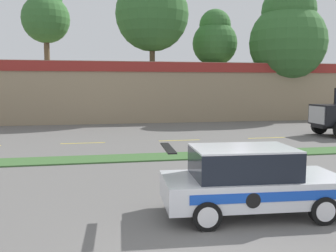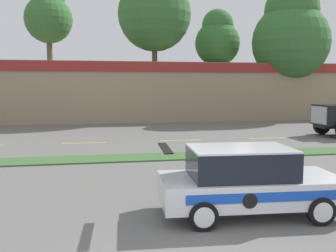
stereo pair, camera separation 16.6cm
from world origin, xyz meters
name	(u,v)px [view 2 (the right image)]	position (x,y,z in m)	size (l,w,h in m)	color
grass_verge	(148,157)	(0.00, 10.40, 0.03)	(120.00, 1.66, 0.06)	#3D6633
centre_line_4	(84,143)	(-2.88, 15.23, 0.00)	(2.40, 0.14, 0.01)	yellow
centre_line_5	(181,140)	(2.52, 15.23, 0.00)	(2.40, 0.14, 0.01)	yellow
centre_line_6	(269,138)	(7.92, 15.23, 0.00)	(2.40, 0.14, 0.01)	yellow
rally_car	(247,180)	(1.44, 2.84, 0.85)	(4.45, 2.17, 1.70)	silver
store_building_backdrop	(158,91)	(3.71, 31.31, 2.56)	(43.88, 12.10, 5.11)	#9E896B
tree_behind_left	(291,34)	(15.17, 26.45, 7.74)	(6.95, 6.95, 12.26)	brown
tree_behind_centre	(154,7)	(2.90, 27.88, 9.99)	(6.44, 6.44, 14.19)	brown
tree_behind_right	(217,40)	(9.25, 29.55, 7.51)	(4.30, 4.30, 10.38)	brown
tree_behind_far_right	(48,16)	(-6.17, 28.64, 9.10)	(4.06, 4.06, 11.83)	brown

